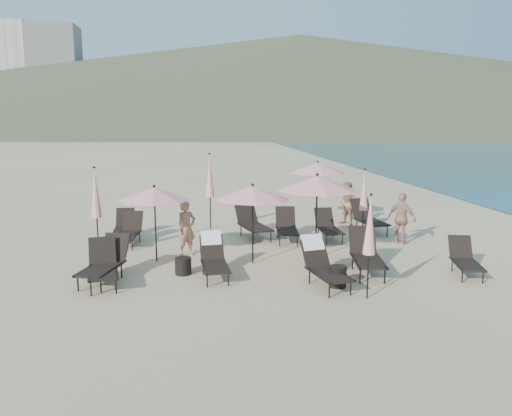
{
  "coord_description": "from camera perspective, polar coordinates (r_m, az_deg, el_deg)",
  "views": [
    {
      "loc": [
        -2.27,
        -11.29,
        3.73
      ],
      "look_at": [
        -0.6,
        3.5,
        1.1
      ],
      "focal_mm": 35.0,
      "sensor_mm": 36.0,
      "label": 1
    }
  ],
  "objects": [
    {
      "name": "umbrella_open_2",
      "position": [
        13.32,
        7.0,
        2.83
      ],
      "size": [
        2.19,
        2.19,
        2.35
      ],
      "color": "black",
      "rests_on": "ground"
    },
    {
      "name": "umbrella_closed_3",
      "position": [
        17.09,
        -5.29,
        3.63
      ],
      "size": [
        0.31,
        0.31,
        2.65
      ],
      "color": "black",
      "rests_on": "ground"
    },
    {
      "name": "volcanic_headland",
      "position": [
        323.23,
        6.94,
        13.99
      ],
      "size": [
        690.0,
        690.0,
        55.0
      ],
      "color": "brown",
      "rests_on": "ground"
    },
    {
      "name": "lounger_9",
      "position": [
        15.65,
        3.52,
        -2.09
      ],
      "size": [
        0.8,
        1.73,
        0.97
      ],
      "rotation": [
        0.0,
        0.0,
        -0.1
      ],
      "color": "black",
      "rests_on": "ground"
    },
    {
      "name": "lounger_11",
      "position": [
        17.27,
        12.69,
        -1.07
      ],
      "size": [
        0.88,
        1.86,
        1.03
      ],
      "rotation": [
        0.0,
        0.0,
        0.12
      ],
      "color": "black",
      "rests_on": "ground"
    },
    {
      "name": "hotel_skyline",
      "position": [
        297.6,
        -25.0,
        13.05
      ],
      "size": [
        109.0,
        82.0,
        55.0
      ],
      "color": "beige",
      "rests_on": "ground"
    },
    {
      "name": "umbrella_open_0",
      "position": [
        13.34,
        -11.54,
        1.6
      ],
      "size": [
        1.92,
        1.92,
        2.06
      ],
      "color": "black",
      "rests_on": "ground"
    },
    {
      "name": "lounger_10",
      "position": [
        15.93,
        8.23,
        -2.06
      ],
      "size": [
        0.63,
        1.59,
        0.91
      ],
      "rotation": [
        0.0,
        0.0,
        0.02
      ],
      "color": "black",
      "rests_on": "ground"
    },
    {
      "name": "lounger_1",
      "position": [
        12.04,
        -17.1,
        -6.26
      ],
      "size": [
        0.92,
        1.75,
        0.96
      ],
      "rotation": [
        0.0,
        0.0,
        0.18
      ],
      "color": "black",
      "rests_on": "ground"
    },
    {
      "name": "umbrella_closed_0",
      "position": [
        10.58,
        12.88,
        -2.01
      ],
      "size": [
        0.26,
        0.26,
        2.26
      ],
      "color": "black",
      "rests_on": "ground"
    },
    {
      "name": "umbrella_closed_2",
      "position": [
        14.37,
        -17.87,
        1.56
      ],
      "size": [
        0.29,
        0.29,
        2.49
      ],
      "color": "black",
      "rests_on": "ground"
    },
    {
      "name": "umbrella_open_1",
      "position": [
        12.87,
        -0.39,
        1.75
      ],
      "size": [
        1.97,
        1.97,
        2.12
      ],
      "color": "black",
      "rests_on": "ground"
    },
    {
      "name": "umbrella_closed_1",
      "position": [
        15.68,
        12.24,
        1.95
      ],
      "size": [
        0.27,
        0.27,
        2.28
      ],
      "color": "black",
      "rests_on": "ground"
    },
    {
      "name": "lounger_5",
      "position": [
        13.24,
        22.78,
        -5.36
      ],
      "size": [
        0.89,
        1.56,
        0.84
      ],
      "rotation": [
        0.0,
        0.0,
        -0.24
      ],
      "color": "black",
      "rests_on": "ground"
    },
    {
      "name": "lounger_2",
      "position": [
        12.12,
        -4.87,
        -5.59
      ],
      "size": [
        0.71,
        1.64,
        0.99
      ],
      "rotation": [
        0.0,
        0.0,
        0.08
      ],
      "color": "black",
      "rests_on": "ground"
    },
    {
      "name": "lounger_3",
      "position": [
        11.56,
        7.63,
        -6.3
      ],
      "size": [
        0.94,
        1.76,
        1.05
      ],
      "rotation": [
        0.0,
        0.0,
        0.21
      ],
      "color": "black",
      "rests_on": "ground"
    },
    {
      "name": "ground",
      "position": [
        12.1,
        4.73,
        -7.96
      ],
      "size": [
        800.0,
        800.0,
        0.0
      ],
      "primitive_type": "plane",
      "color": "#D6BA8C",
      "rests_on": "ground"
    },
    {
      "name": "lounger_7",
      "position": [
        15.63,
        -14.28,
        -2.5
      ],
      "size": [
        0.75,
        1.63,
        0.91
      ],
      "rotation": [
        0.0,
        0.0,
        -0.1
      ],
      "color": "black",
      "rests_on": "ground"
    },
    {
      "name": "side_table_1",
      "position": [
        11.53,
        9.34,
        -7.72
      ],
      "size": [
        0.39,
        0.39,
        0.48
      ],
      "primitive_type": "cylinder",
      "color": "black",
      "rests_on": "ground"
    },
    {
      "name": "lounger_6",
      "position": [
        16.32,
        -14.84,
        -2.02
      ],
      "size": [
        0.67,
        1.59,
        0.9
      ],
      "rotation": [
        0.0,
        0.0,
        0.05
      ],
      "color": "black",
      "rests_on": "ground"
    },
    {
      "name": "beachgoer_a",
      "position": [
        13.91,
        -7.95,
        -2.34
      ],
      "size": [
        0.68,
        0.62,
        1.55
      ],
      "primitive_type": "imported",
      "rotation": [
        0.0,
        0.0,
        0.59
      ],
      "color": "#A46E59",
      "rests_on": "ground"
    },
    {
      "name": "umbrella_open_3",
      "position": [
        18.5,
        7.02,
        4.59
      ],
      "size": [
        2.11,
        2.11,
        2.27
      ],
      "color": "black",
      "rests_on": "ground"
    },
    {
      "name": "beachgoer_b",
      "position": [
        18.14,
        10.43,
        0.49
      ],
      "size": [
        0.89,
        0.95,
        1.56
      ],
      "primitive_type": "imported",
      "rotation": [
        0.0,
        0.0,
        -1.04
      ],
      "color": "#A57455",
      "rests_on": "ground"
    },
    {
      "name": "lounger_0",
      "position": [
        12.25,
        -16.84,
        -5.89
      ],
      "size": [
        1.1,
        1.83,
        0.99
      ],
      "rotation": [
        0.0,
        0.0,
        -0.28
      ],
      "color": "black",
      "rests_on": "ground"
    },
    {
      "name": "lounger_4",
      "position": [
        12.62,
        12.48,
        -5.14
      ],
      "size": [
        0.93,
        1.87,
        1.03
      ],
      "rotation": [
        0.0,
        0.0,
        -0.14
      ],
      "color": "black",
      "rests_on": "ground"
    },
    {
      "name": "lounger_8",
      "position": [
        16.0,
        -0.43,
        -1.66
      ],
      "size": [
        1.14,
        1.94,
        1.05
      ],
      "rotation": [
        0.0,
        0.0,
        0.26
      ],
      "color": "black",
      "rests_on": "ground"
    },
    {
      "name": "side_table_0",
      "position": [
        12.41,
        -8.32,
        -6.57
      ],
      "size": [
        0.4,
        0.4,
        0.42
      ],
      "primitive_type": "cylinder",
      "color": "black",
      "rests_on": "ground"
    },
    {
      "name": "beachgoer_c",
      "position": [
        15.76,
        16.33,
        -1.15
      ],
      "size": [
        0.86,
        0.97,
        1.57
      ],
      "primitive_type": "imported",
      "rotation": [
        0.0,
        0.0,
        2.21
      ],
      "color": "tan",
      "rests_on": "ground"
    }
  ]
}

